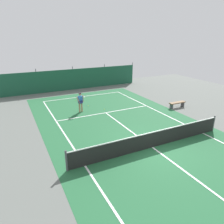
% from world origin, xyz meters
% --- Properties ---
extents(ground_plane, '(36.00, 36.00, 0.00)m').
position_xyz_m(ground_plane, '(0.00, 0.00, 0.00)').
color(ground_plane, slate).
extents(court_surface, '(11.02, 26.60, 0.01)m').
position_xyz_m(court_surface, '(0.00, 0.00, 0.00)').
color(court_surface, '#236038').
rests_on(court_surface, ground).
extents(tennis_net, '(10.12, 0.10, 1.10)m').
position_xyz_m(tennis_net, '(0.00, 0.00, 0.51)').
color(tennis_net, black).
rests_on(tennis_net, ground).
extents(back_fence, '(16.30, 0.98, 2.70)m').
position_xyz_m(back_fence, '(-0.00, 15.84, 0.67)').
color(back_fence, '#195138').
rests_on(back_fence, ground).
extents(tennis_player, '(0.70, 0.76, 1.64)m').
position_xyz_m(tennis_player, '(-1.77, 7.54, 0.96)').
color(tennis_player, '#9E7051').
rests_on(tennis_player, ground).
extents(tennis_ball_near_player, '(0.07, 0.07, 0.07)m').
position_xyz_m(tennis_ball_near_player, '(-0.69, 8.69, 0.03)').
color(tennis_ball_near_player, '#CCDB33').
rests_on(tennis_ball_near_player, ground).
extents(tennis_ball_midcourt, '(0.07, 0.07, 0.07)m').
position_xyz_m(tennis_ball_midcourt, '(0.25, 7.20, 0.03)').
color(tennis_ball_midcourt, '#CCDB33').
rests_on(tennis_ball_midcourt, ground).
extents(tennis_ball_by_sideline, '(0.07, 0.07, 0.07)m').
position_xyz_m(tennis_ball_by_sideline, '(-1.16, 10.93, 0.03)').
color(tennis_ball_by_sideline, '#CCDB33').
rests_on(tennis_ball_by_sideline, ground).
extents(courtside_bench, '(1.60, 0.40, 0.49)m').
position_xyz_m(courtside_bench, '(6.31, 4.82, 0.37)').
color(courtside_bench, brown).
rests_on(courtside_bench, ground).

